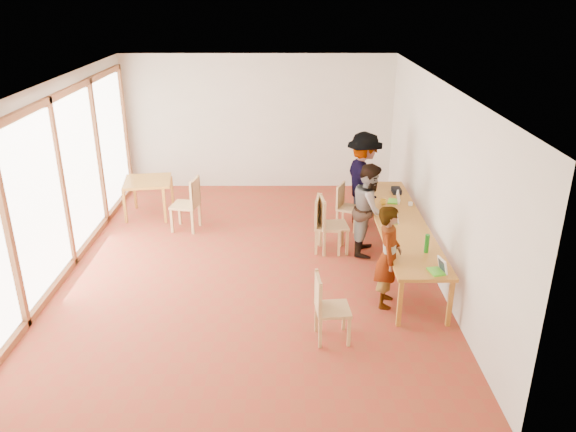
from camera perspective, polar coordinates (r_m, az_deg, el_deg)
The scene contains 25 objects.
ground at distance 9.48m, azimuth -3.93°, elevation -4.90°, with size 8.00×8.00×0.00m, color brown.
wall_back at distance 12.75m, azimuth -2.99°, elevation 9.46°, with size 6.00×0.10×3.00m, color beige.
wall_front at distance 5.28m, azimuth -7.07°, elevation -10.27°, with size 6.00×0.10×3.00m, color beige.
wall_right at distance 9.19m, azimuth 14.86°, elevation 3.62°, with size 0.10×8.00×3.00m, color beige.
window_wall at distance 9.58m, azimuth -22.18°, elevation 3.44°, with size 0.10×8.00×3.00m, color white.
ceiling at distance 8.54m, azimuth -4.47°, elevation 13.43°, with size 6.00×8.00×0.04m, color white.
communal_table at distance 9.44m, azimuth 11.32°, elevation -0.74°, with size 0.80×4.00×0.75m.
side_table at distance 11.56m, azimuth -14.06°, elevation 3.18°, with size 0.90×0.90×0.75m.
chair_near at distance 7.32m, azimuth 3.82°, elevation -8.63°, with size 0.47×0.47×0.50m.
chair_mid at distance 9.70m, azimuth 4.10°, elevation -0.28°, with size 0.51×0.51×0.53m.
chair_far at distance 9.73m, azimuth 3.56°, elevation -0.24°, with size 0.52×0.52×0.52m.
chair_empty at distance 10.72m, azimuth 5.78°, elevation 1.47°, with size 0.54×0.54×0.46m.
chair_spare at distance 10.71m, azimuth -9.92°, elevation 1.75°, with size 0.56×0.56×0.55m.
person_near at distance 8.12m, azimuth 10.16°, elevation -4.08°, with size 0.56×0.37×1.53m, color gray.
person_mid at distance 9.69m, azimuth 8.30°, elevation 0.71°, with size 0.78×0.61×1.60m, color gray.
person_far at distance 10.77m, azimuth 7.66°, elevation 3.65°, with size 1.19×0.68×1.84m, color gray.
laptop_near at distance 7.86m, azimuth 15.11°, elevation -5.16°, with size 0.25×0.27×0.20m.
laptop_mid at distance 9.33m, azimuth 10.78°, elevation -0.31°, with size 0.21×0.24×0.18m.
laptop_far at distance 10.20m, azimuth 10.88°, elevation 1.69°, with size 0.27×0.29×0.21m.
yellow_mug at distance 10.05m, azimuth 9.64°, elevation 1.41°, with size 0.12×0.12×0.09m, color yellow.
green_bottle at distance 8.34m, azimuth 13.92°, elevation -2.73°, with size 0.07×0.07×0.28m, color #1A741A.
clear_glass at distance 7.94m, azimuth 15.47°, elevation -5.00°, with size 0.07×0.07×0.09m, color silver.
condiment_cup at distance 10.10m, azimuth 12.34°, elevation 1.21°, with size 0.08×0.08×0.06m, color white.
pink_phone at distance 10.94m, azimuth 8.88°, elevation 2.99°, with size 0.05×0.10×0.01m, color #CE3674.
black_pouch at distance 10.67m, azimuth 10.96°, elevation 2.56°, with size 0.16×0.26×0.09m, color black.
Camera 1 is at (0.63, -8.41, 4.33)m, focal length 35.00 mm.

